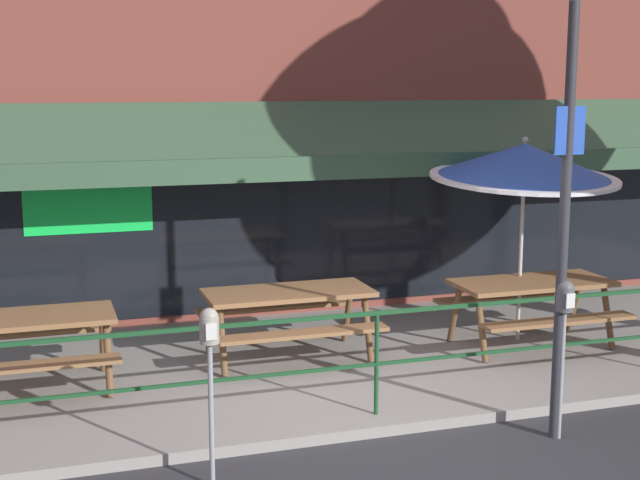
{
  "coord_description": "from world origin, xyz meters",
  "views": [
    {
      "loc": [
        -2.86,
        -6.88,
        3.09
      ],
      "look_at": [
        -0.12,
        1.6,
        1.5
      ],
      "focal_mm": 50.0,
      "sensor_mm": 36.0,
      "label": 1
    }
  ],
  "objects_px": {
    "picnic_table_left": "(19,332)",
    "picnic_table_centre": "(288,305)",
    "parking_meter_far": "(565,311)",
    "street_sign_pole": "(564,221)",
    "picnic_table_right": "(532,294)",
    "patio_umbrella_right": "(524,163)",
    "parking_meter_near": "(210,343)"
  },
  "relations": [
    {
      "from": "picnic_table_left",
      "to": "picnic_table_centre",
      "type": "height_order",
      "value": "same"
    },
    {
      "from": "parking_meter_far",
      "to": "street_sign_pole",
      "type": "xyz_separation_m",
      "value": [
        -0.02,
        0.04,
        0.78
      ]
    },
    {
      "from": "picnic_table_right",
      "to": "patio_umbrella_right",
      "type": "height_order",
      "value": "patio_umbrella_right"
    },
    {
      "from": "patio_umbrella_right",
      "to": "street_sign_pole",
      "type": "distance_m",
      "value": 2.71
    },
    {
      "from": "picnic_table_right",
      "to": "picnic_table_left",
      "type": "bearing_deg",
      "value": 178.5
    },
    {
      "from": "picnic_table_right",
      "to": "street_sign_pole",
      "type": "distance_m",
      "value": 2.74
    },
    {
      "from": "patio_umbrella_right",
      "to": "picnic_table_centre",
      "type": "bearing_deg",
      "value": 177.51
    },
    {
      "from": "picnic_table_right",
      "to": "parking_meter_far",
      "type": "relative_size",
      "value": 1.27
    },
    {
      "from": "picnic_table_centre",
      "to": "parking_meter_far",
      "type": "height_order",
      "value": "parking_meter_far"
    },
    {
      "from": "street_sign_pole",
      "to": "picnic_table_centre",
      "type": "bearing_deg",
      "value": 123.02
    },
    {
      "from": "picnic_table_right",
      "to": "street_sign_pole",
      "type": "height_order",
      "value": "street_sign_pole"
    },
    {
      "from": "patio_umbrella_right",
      "to": "street_sign_pole",
      "type": "bearing_deg",
      "value": -113.52
    },
    {
      "from": "picnic_table_right",
      "to": "parking_meter_far",
      "type": "xyz_separation_m",
      "value": [
        -1.06,
        -2.24,
        0.44
      ]
    },
    {
      "from": "picnic_table_centre",
      "to": "patio_umbrella_right",
      "type": "distance_m",
      "value": 3.14
    },
    {
      "from": "picnic_table_left",
      "to": "parking_meter_near",
      "type": "xyz_separation_m",
      "value": [
        1.4,
        -2.38,
        0.44
      ]
    },
    {
      "from": "parking_meter_far",
      "to": "picnic_table_left",
      "type": "bearing_deg",
      "value": 151.93
    },
    {
      "from": "patio_umbrella_right",
      "to": "parking_meter_near",
      "type": "bearing_deg",
      "value": -148.7
    },
    {
      "from": "picnic_table_left",
      "to": "parking_meter_near",
      "type": "height_order",
      "value": "parking_meter_near"
    },
    {
      "from": "picnic_table_right",
      "to": "parking_meter_far",
      "type": "bearing_deg",
      "value": -115.21
    },
    {
      "from": "picnic_table_left",
      "to": "street_sign_pole",
      "type": "relative_size",
      "value": 0.48
    },
    {
      "from": "street_sign_pole",
      "to": "picnic_table_left",
      "type": "bearing_deg",
      "value": 152.19
    },
    {
      "from": "street_sign_pole",
      "to": "parking_meter_far",
      "type": "bearing_deg",
      "value": -59.6
    },
    {
      "from": "patio_umbrella_right",
      "to": "parking_meter_near",
      "type": "relative_size",
      "value": 1.67
    },
    {
      "from": "patio_umbrella_right",
      "to": "parking_meter_far",
      "type": "bearing_deg",
      "value": -112.77
    },
    {
      "from": "parking_meter_near",
      "to": "street_sign_pole",
      "type": "relative_size",
      "value": 0.38
    },
    {
      "from": "patio_umbrella_right",
      "to": "picnic_table_right",
      "type": "bearing_deg",
      "value": -90.0
    },
    {
      "from": "picnic_table_centre",
      "to": "street_sign_pole",
      "type": "xyz_separation_m",
      "value": [
        1.69,
        -2.6,
        1.22
      ]
    },
    {
      "from": "picnic_table_right",
      "to": "parking_meter_near",
      "type": "height_order",
      "value": "parking_meter_near"
    },
    {
      "from": "parking_meter_near",
      "to": "parking_meter_far",
      "type": "relative_size",
      "value": 1.0
    },
    {
      "from": "picnic_table_left",
      "to": "patio_umbrella_right",
      "type": "height_order",
      "value": "patio_umbrella_right"
    },
    {
      "from": "parking_meter_near",
      "to": "parking_meter_far",
      "type": "height_order",
      "value": "same"
    },
    {
      "from": "picnic_table_centre",
      "to": "patio_umbrella_right",
      "type": "height_order",
      "value": "patio_umbrella_right"
    }
  ]
}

